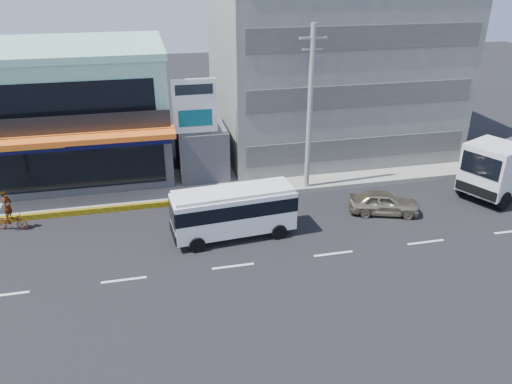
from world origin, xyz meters
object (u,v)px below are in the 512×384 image
shop_building (73,114)px  sedan (384,202)px  concrete_building (331,53)px  minibus (233,209)px  billboard (195,112)px  motorcycle_rider (10,217)px  utility_pole_near (310,110)px  satellite_dish (201,125)px

shop_building → sedan: shop_building is taller
concrete_building → minibus: concrete_building is taller
billboard → motorcycle_rider: billboard is taller
minibus → sedan: bearing=4.3°
minibus → motorcycle_rider: 11.92m
shop_building → billboard: 8.92m
shop_building → sedan: 20.49m
concrete_building → utility_pole_near: (-4.00, -7.60, -1.85)m
utility_pole_near → shop_building: bearing=154.9°
billboard → motorcycle_rider: size_ratio=3.10×
satellite_dish → utility_pole_near: utility_pole_near is taller
shop_building → billboard: shop_building is taller
shop_building → billboard: bearing=-32.3°
shop_building → concrete_building: concrete_building is taller
shop_building → minibus: (8.56, -11.13, -2.43)m
shop_building → concrete_building: size_ratio=0.77×
utility_pole_near → sedan: utility_pole_near is taller
sedan → concrete_building: bearing=14.8°
shop_building → utility_pole_near: 15.50m
satellite_dish → billboard: billboard is taller
shop_building → concrete_building: bearing=3.4°
satellite_dish → minibus: satellite_dish is taller
shop_building → billboard: size_ratio=1.80×
concrete_building → utility_pole_near: concrete_building is taller
concrete_building → satellite_dish: 11.30m
utility_pole_near → minibus: utility_pole_near is taller
billboard → minibus: 7.29m
billboard → sedan: size_ratio=1.76×
sedan → motorcycle_rider: 20.33m
satellite_dish → minibus: size_ratio=0.23×
utility_pole_near → motorcycle_rider: (-16.86, -1.29, -4.41)m
utility_pole_near → sedan: size_ratio=2.55×
concrete_building → billboard: concrete_building is taller
minibus → sedan: 8.81m
concrete_building → billboard: 12.17m
concrete_building → satellite_dish: (-10.00, -4.00, -3.42)m
utility_pole_near → minibus: (-5.44, -4.58, -3.58)m
concrete_building → billboard: bearing=-151.1°
billboard → minibus: bearing=-80.5°
minibus → motorcycle_rider: (-11.42, 3.30, -0.83)m
shop_building → motorcycle_rider: size_ratio=5.56×
shop_building → motorcycle_rider: bearing=-110.1°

